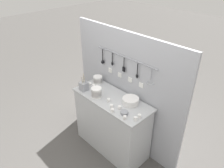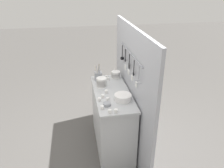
{
  "view_description": "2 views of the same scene",
  "coord_description": "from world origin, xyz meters",
  "px_view_note": "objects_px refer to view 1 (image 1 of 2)",
  "views": [
    {
      "loc": [
        1.85,
        -1.78,
        2.71
      ],
      "look_at": [
        0.03,
        -0.02,
        1.21
      ],
      "focal_mm": 35.0,
      "sensor_mm": 36.0,
      "label": 1
    },
    {
      "loc": [
        2.74,
        -0.48,
        2.4
      ],
      "look_at": [
        0.05,
        -0.01,
        1.1
      ],
      "focal_mm": 35.0,
      "sensor_mm": 36.0,
      "label": 2
    }
  ],
  "objects_px": {
    "plate_stack": "(131,101)",
    "cup_centre": "(112,106)",
    "cup_edge_near": "(119,108)",
    "cup_back_left": "(90,84)",
    "cutlery_caddy": "(84,86)",
    "cup_edge_far": "(139,116)",
    "steel_mixing_bowl": "(124,113)",
    "cup_front_right": "(125,118)",
    "cup_mid_row": "(135,119)",
    "cup_front_left": "(93,86)",
    "bowl_stack_short_front": "(98,80)",
    "cup_by_caddy": "(109,100)",
    "cup_beside_plates": "(112,110)",
    "bowl_stack_wide_centre": "(96,92)"
  },
  "relations": [
    {
      "from": "cup_mid_row",
      "to": "cup_edge_far",
      "type": "distance_m",
      "value": 0.07
    },
    {
      "from": "cup_front_right",
      "to": "plate_stack",
      "type": "bearing_deg",
      "value": 119.79
    },
    {
      "from": "bowl_stack_wide_centre",
      "to": "cutlery_caddy",
      "type": "relative_size",
      "value": 0.57
    },
    {
      "from": "cup_front_left",
      "to": "cup_mid_row",
      "type": "bearing_deg",
      "value": -7.53
    },
    {
      "from": "bowl_stack_short_front",
      "to": "cup_front_right",
      "type": "bearing_deg",
      "value": -20.9
    },
    {
      "from": "cup_mid_row",
      "to": "cup_centre",
      "type": "xyz_separation_m",
      "value": [
        -0.39,
        -0.03,
        0.0
      ]
    },
    {
      "from": "cup_beside_plates",
      "to": "cup_back_left",
      "type": "relative_size",
      "value": 1.0
    },
    {
      "from": "cup_centre",
      "to": "cup_edge_near",
      "type": "bearing_deg",
      "value": 28.85
    },
    {
      "from": "steel_mixing_bowl",
      "to": "cup_by_caddy",
      "type": "height_order",
      "value": "cup_by_caddy"
    },
    {
      "from": "bowl_stack_short_front",
      "to": "cup_edge_near",
      "type": "height_order",
      "value": "bowl_stack_short_front"
    },
    {
      "from": "steel_mixing_bowl",
      "to": "cup_edge_near",
      "type": "bearing_deg",
      "value": 166.6
    },
    {
      "from": "cup_centre",
      "to": "cup_back_left",
      "type": "bearing_deg",
      "value": 166.83
    },
    {
      "from": "plate_stack",
      "to": "cup_centre",
      "type": "xyz_separation_m",
      "value": [
        -0.11,
        -0.26,
        -0.02
      ]
    },
    {
      "from": "steel_mixing_bowl",
      "to": "cup_front_right",
      "type": "distance_m",
      "value": 0.1
    },
    {
      "from": "cup_beside_plates",
      "to": "cup_centre",
      "type": "xyz_separation_m",
      "value": [
        -0.07,
        0.06,
        0.0
      ]
    },
    {
      "from": "plate_stack",
      "to": "cup_front_left",
      "type": "bearing_deg",
      "value": -171.93
    },
    {
      "from": "cup_mid_row",
      "to": "cutlery_caddy",
      "type": "bearing_deg",
      "value": -178.73
    },
    {
      "from": "cup_back_left",
      "to": "cup_front_right",
      "type": "distance_m",
      "value": 0.95
    },
    {
      "from": "cup_edge_near",
      "to": "bowl_stack_short_front",
      "type": "bearing_deg",
      "value": 160.94
    },
    {
      "from": "bowl_stack_short_front",
      "to": "plate_stack",
      "type": "xyz_separation_m",
      "value": [
        0.74,
        -0.05,
        -0.01
      ]
    },
    {
      "from": "cup_centre",
      "to": "cup_front_right",
      "type": "distance_m",
      "value": 0.29
    },
    {
      "from": "cutlery_caddy",
      "to": "cup_edge_far",
      "type": "relative_size",
      "value": 5.71
    },
    {
      "from": "cup_mid_row",
      "to": "cup_edge_near",
      "type": "xyz_separation_m",
      "value": [
        -0.3,
        0.02,
        0.0
      ]
    },
    {
      "from": "cup_edge_far",
      "to": "cup_centre",
      "type": "xyz_separation_m",
      "value": [
        -0.39,
        -0.11,
        0.0
      ]
    },
    {
      "from": "cup_beside_plates",
      "to": "cup_edge_far",
      "type": "height_order",
      "value": "same"
    },
    {
      "from": "cutlery_caddy",
      "to": "plate_stack",
      "type": "bearing_deg",
      "value": 18.81
    },
    {
      "from": "cup_edge_near",
      "to": "cup_by_caddy",
      "type": "bearing_deg",
      "value": 176.1
    },
    {
      "from": "bowl_stack_wide_centre",
      "to": "cup_mid_row",
      "type": "distance_m",
      "value": 0.73
    },
    {
      "from": "cup_back_left",
      "to": "cup_by_caddy",
      "type": "bearing_deg",
      "value": -9.18
    },
    {
      "from": "steel_mixing_bowl",
      "to": "cutlery_caddy",
      "type": "height_order",
      "value": "cutlery_caddy"
    },
    {
      "from": "bowl_stack_short_front",
      "to": "cup_beside_plates",
      "type": "distance_m",
      "value": 0.79
    },
    {
      "from": "cup_mid_row",
      "to": "cup_edge_near",
      "type": "distance_m",
      "value": 0.3
    },
    {
      "from": "steel_mixing_bowl",
      "to": "cup_centre",
      "type": "height_order",
      "value": "cup_centre"
    },
    {
      "from": "steel_mixing_bowl",
      "to": "cup_front_right",
      "type": "bearing_deg",
      "value": -44.6
    },
    {
      "from": "cutlery_caddy",
      "to": "cup_back_left",
      "type": "bearing_deg",
      "value": 105.38
    },
    {
      "from": "plate_stack",
      "to": "cup_front_left",
      "type": "xyz_separation_m",
      "value": [
        -0.68,
        -0.1,
        -0.02
      ]
    },
    {
      "from": "bowl_stack_short_front",
      "to": "cup_mid_row",
      "type": "height_order",
      "value": "bowl_stack_short_front"
    },
    {
      "from": "plate_stack",
      "to": "steel_mixing_bowl",
      "type": "bearing_deg",
      "value": -66.34
    },
    {
      "from": "cup_front_left",
      "to": "bowl_stack_wide_centre",
      "type": "bearing_deg",
      "value": -30.02
    },
    {
      "from": "plate_stack",
      "to": "cutlery_caddy",
      "type": "xyz_separation_m",
      "value": [
        -0.72,
        -0.24,
        0.03
      ]
    },
    {
      "from": "cup_edge_near",
      "to": "cup_back_left",
      "type": "height_order",
      "value": "same"
    },
    {
      "from": "cup_edge_near",
      "to": "cup_beside_plates",
      "type": "bearing_deg",
      "value": -100.79
    },
    {
      "from": "cup_edge_near",
      "to": "plate_stack",
      "type": "bearing_deg",
      "value": 85.47
    },
    {
      "from": "cup_centre",
      "to": "cup_by_caddy",
      "type": "distance_m",
      "value": 0.15
    },
    {
      "from": "steel_mixing_bowl",
      "to": "cup_back_left",
      "type": "bearing_deg",
      "value": 171.6
    },
    {
      "from": "cup_front_right",
      "to": "cup_by_caddy",
      "type": "distance_m",
      "value": 0.43
    },
    {
      "from": "cup_edge_near",
      "to": "cup_front_left",
      "type": "relative_size",
      "value": 1.0
    },
    {
      "from": "cup_edge_far",
      "to": "cup_front_left",
      "type": "distance_m",
      "value": 0.96
    },
    {
      "from": "cup_edge_near",
      "to": "cup_by_caddy",
      "type": "xyz_separation_m",
      "value": [
        -0.22,
        0.02,
        0.0
      ]
    },
    {
      "from": "steel_mixing_bowl",
      "to": "cup_by_caddy",
      "type": "distance_m",
      "value": 0.34
    }
  ]
}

